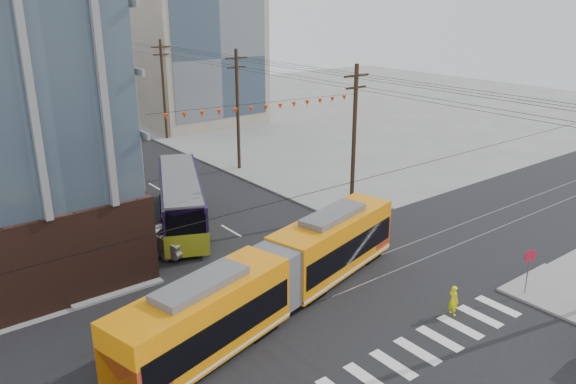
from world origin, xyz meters
The scene contains 12 objects.
ground centered at (0.00, 0.00, 0.00)m, with size 160.00×160.00×0.00m, color slate.
bg_bldg_ne_near centered at (16.00, 48.00, 8.00)m, with size 14.00×14.00×16.00m, color gray.
bg_bldg_ne_far centered at (18.00, 68.00, 7.00)m, with size 16.00×16.00×14.00m, color #8C99A5.
utility_pole_far centered at (8.50, 56.00, 5.50)m, with size 0.30×0.30×11.00m, color black.
streetcar centered at (-3.72, 3.78, 1.85)m, with size 19.19×2.70×3.70m, color orange, non-canonical shape.
city_bus centered at (-2.01, 17.27, 1.79)m, with size 2.74×12.64×3.58m, color #1E0F3A, non-canonical shape.
parked_car_silver centered at (-5.58, 14.07, 0.82)m, with size 1.74×4.98×1.64m, color #ADADAD.
parked_car_white centered at (-4.96, 19.49, 0.68)m, with size 1.90×4.68×1.36m, color silver.
parked_car_grey centered at (-5.19, 23.82, 0.58)m, with size 1.94×4.20×1.17m, color #50545D.
pedestrian centered at (3.06, -2.01, 0.81)m, with size 0.59×0.39×1.61m, color #FEFF0B.
stop_sign centered at (7.78, -3.19, 1.26)m, with size 0.77×0.77×2.52m, color #B5132D, non-canonical shape.
jersey_barrier centered at (8.30, 10.62, 0.36)m, with size 0.80×3.56×0.71m, color slate.
Camera 1 is at (-18.72, -16.54, 15.15)m, focal length 35.00 mm.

